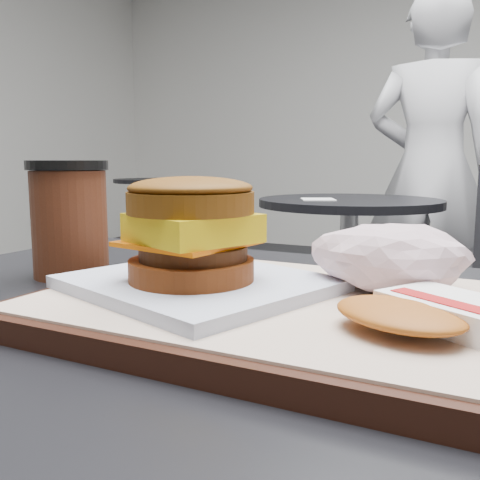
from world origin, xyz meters
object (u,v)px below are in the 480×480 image
Objects in this scene: hash_brown at (431,313)px; patron at (431,171)px; crumpled_wrapper at (389,257)px; neighbor_table at (348,250)px; serving_tray at (282,308)px; coffee_cup at (70,219)px; breakfast_sandwich at (193,243)px.

patron is (-0.32, 2.38, 0.04)m from hash_brown.
neighbor_table is at bearing 106.56° from crumpled_wrapper.
coffee_cup reaches higher than serving_tray.
breakfast_sandwich is (-0.07, -0.02, 0.05)m from serving_tray.
serving_tray is 0.10m from crumpled_wrapper.
neighbor_table is (-0.33, 1.66, -0.28)m from breakfast_sandwich.
hash_brown reaches higher than serving_tray.
neighbor_table is (-0.13, 1.60, -0.28)m from coffee_cup.
serving_tray is 3.04× the size of coffee_cup.
serving_tray is 1.71m from neighbor_table.
hash_brown is 1.08× the size of coffee_cup.
crumpled_wrapper is (0.07, 0.06, 0.04)m from serving_tray.
breakfast_sandwich is 1.72× the size of hash_brown.
serving_tray is 1.63× the size of breakfast_sandwich.
serving_tray is 0.09m from breakfast_sandwich.
serving_tray is at bearing -10.49° from coffee_cup.
coffee_cup reaches higher than breakfast_sandwich.
crumpled_wrapper is 1.68m from neighbor_table.
patron is at bearing 95.02° from serving_tray.
breakfast_sandwich reaches higher than crumpled_wrapper.
hash_brown is 1.09× the size of crumpled_wrapper.
crumpled_wrapper is 0.07× the size of patron.
hash_brown is at bearing -5.34° from breakfast_sandwich.
hash_brown is 0.11m from crumpled_wrapper.
serving_tray is 0.22× the size of patron.
hash_brown is 1.78m from neighbor_table.
breakfast_sandwich is 0.31× the size of neighbor_table.
serving_tray reaches higher than neighbor_table.
crumpled_wrapper is at bearing 98.94° from patron.
hash_brown is (0.18, -0.02, -0.03)m from breakfast_sandwich.
neighbor_table is at bearing 76.19° from patron.
breakfast_sandwich is at bearing -78.66° from neighbor_table.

